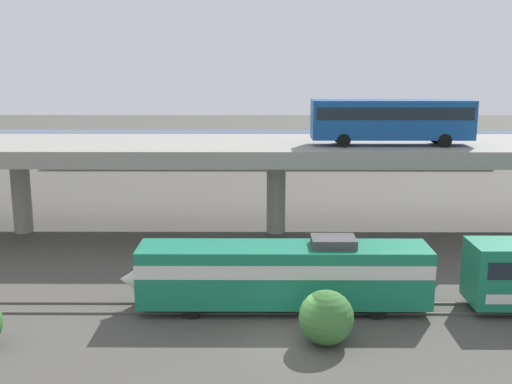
% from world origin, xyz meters
% --- Properties ---
extents(ground_plane, '(260.00, 260.00, 0.00)m').
position_xyz_m(ground_plane, '(0.00, 0.00, 0.00)').
color(ground_plane, '#4C4944').
extents(rail_strip_near, '(110.00, 0.12, 0.12)m').
position_xyz_m(rail_strip_near, '(0.00, 3.28, 0.06)').
color(rail_strip_near, '#59544C').
rests_on(rail_strip_near, ground_plane).
extents(rail_strip_far, '(110.00, 0.12, 0.12)m').
position_xyz_m(rail_strip_far, '(0.00, 4.72, 0.06)').
color(rail_strip_far, '#59544C').
rests_on(rail_strip_far, ground_plane).
extents(train_locomotive, '(17.02, 3.04, 4.18)m').
position_xyz_m(train_locomotive, '(-0.81, 4.00, 2.19)').
color(train_locomotive, '#197A56').
rests_on(train_locomotive, ground_plane).
extents(highway_overpass, '(96.00, 10.97, 7.33)m').
position_xyz_m(highway_overpass, '(0.00, 20.00, 6.53)').
color(highway_overpass, gray).
rests_on(highway_overpass, ground_plane).
extents(transit_bus_on_overpass, '(12.00, 2.68, 3.40)m').
position_xyz_m(transit_bus_on_overpass, '(8.60, 18.19, 9.39)').
color(transit_bus_on_overpass, '#14478C').
rests_on(transit_bus_on_overpass, highway_overpass).
extents(pier_parking_lot, '(56.97, 11.21, 1.56)m').
position_xyz_m(pier_parking_lot, '(0.00, 55.00, 0.78)').
color(pier_parking_lot, gray).
rests_on(pier_parking_lot, ground_plane).
extents(parked_car_0, '(4.32, 1.86, 1.50)m').
position_xyz_m(parked_car_0, '(21.06, 55.10, 2.33)').
color(parked_car_0, '#0C4C26').
rests_on(parked_car_0, pier_parking_lot).
extents(parked_car_1, '(4.24, 1.90, 1.50)m').
position_xyz_m(parked_car_1, '(1.07, 54.58, 2.33)').
color(parked_car_1, navy).
rests_on(parked_car_1, pier_parking_lot).
extents(parked_car_2, '(4.65, 1.92, 1.50)m').
position_xyz_m(parked_car_2, '(16.06, 52.39, 2.33)').
color(parked_car_2, '#515459').
rests_on(parked_car_2, pier_parking_lot).
extents(parked_car_3, '(4.15, 1.97, 1.50)m').
position_xyz_m(parked_car_3, '(-8.05, 54.06, 2.33)').
color(parked_car_3, maroon).
rests_on(parked_car_3, pier_parking_lot).
extents(parked_car_4, '(4.13, 1.93, 1.50)m').
position_xyz_m(parked_car_4, '(2.46, 57.67, 2.33)').
color(parked_car_4, maroon).
rests_on(parked_car_4, pier_parking_lot).
extents(parked_car_5, '(4.57, 1.87, 1.50)m').
position_xyz_m(parked_car_5, '(-14.75, 53.66, 2.33)').
color(parked_car_5, navy).
rests_on(parked_car_5, pier_parking_lot).
extents(parked_car_6, '(4.62, 1.97, 1.50)m').
position_xyz_m(parked_car_6, '(23.23, 57.30, 2.33)').
color(parked_car_6, '#0C4C26').
rests_on(parked_car_6, pier_parking_lot).
extents(parked_car_7, '(4.01, 1.95, 1.50)m').
position_xyz_m(parked_car_7, '(8.64, 53.14, 2.33)').
color(parked_car_7, '#0C4C26').
rests_on(parked_car_7, pier_parking_lot).
extents(harbor_water, '(140.00, 36.00, 0.01)m').
position_xyz_m(harbor_water, '(0.00, 78.00, 0.00)').
color(harbor_water, '#2D5170').
rests_on(harbor_water, ground_plane).
extents(shrub_right, '(2.71, 2.71, 2.71)m').
position_xyz_m(shrub_right, '(1.92, -0.27, 1.35)').
color(shrub_right, '#3C7536').
rests_on(shrub_right, ground_plane).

